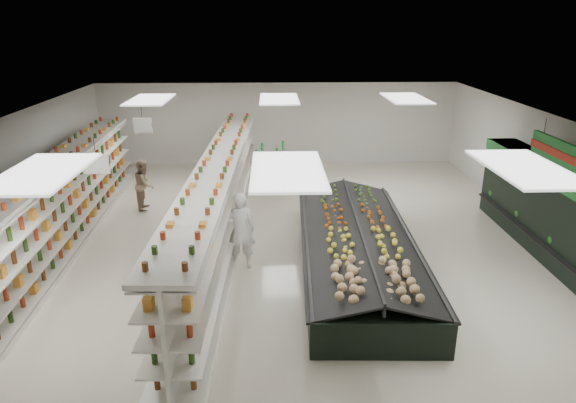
{
  "coord_description": "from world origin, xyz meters",
  "views": [
    {
      "loc": [
        -0.27,
        -12.14,
        5.52
      ],
      "look_at": [
        0.15,
        0.16,
        1.13
      ],
      "focal_mm": 32.0,
      "sensor_mm": 36.0,
      "label": 1
    }
  ],
  "objects_px": {
    "soda_endcap": "(270,164)",
    "produce_island": "(357,247)",
    "shopper_main": "(240,231)",
    "shopper_background": "(144,184)",
    "gondola_left": "(52,217)",
    "gondola_center": "(221,205)"
  },
  "relations": [
    {
      "from": "soda_endcap",
      "to": "produce_island",
      "type": "bearing_deg",
      "value": -72.78
    },
    {
      "from": "shopper_main",
      "to": "shopper_background",
      "type": "xyz_separation_m",
      "value": [
        -3.13,
        4.08,
        -0.15
      ]
    },
    {
      "from": "produce_island",
      "to": "soda_endcap",
      "type": "xyz_separation_m",
      "value": [
        -2.04,
        6.57,
        0.19
      ]
    },
    {
      "from": "shopper_main",
      "to": "shopper_background",
      "type": "relative_size",
      "value": 1.2
    },
    {
      "from": "gondola_left",
      "to": "shopper_main",
      "type": "xyz_separation_m",
      "value": [
        4.54,
        -0.74,
        -0.1
      ]
    },
    {
      "from": "gondola_left",
      "to": "shopper_main",
      "type": "distance_m",
      "value": 4.6
    },
    {
      "from": "gondola_left",
      "to": "gondola_center",
      "type": "relative_size",
      "value": 1.01
    },
    {
      "from": "produce_island",
      "to": "shopper_background",
      "type": "relative_size",
      "value": 4.72
    },
    {
      "from": "produce_island",
      "to": "soda_endcap",
      "type": "relative_size",
      "value": 5.21
    },
    {
      "from": "gondola_center",
      "to": "shopper_background",
      "type": "height_order",
      "value": "gondola_center"
    },
    {
      "from": "produce_island",
      "to": "shopper_main",
      "type": "bearing_deg",
      "value": 179.73
    },
    {
      "from": "gondola_left",
      "to": "produce_island",
      "type": "height_order",
      "value": "gondola_left"
    },
    {
      "from": "produce_island",
      "to": "shopper_background",
      "type": "bearing_deg",
      "value": 145.05
    },
    {
      "from": "gondola_left",
      "to": "shopper_background",
      "type": "distance_m",
      "value": 3.64
    },
    {
      "from": "gondola_center",
      "to": "produce_island",
      "type": "xyz_separation_m",
      "value": [
        3.3,
        -1.51,
        -0.53
      ]
    },
    {
      "from": "soda_endcap",
      "to": "shopper_main",
      "type": "relative_size",
      "value": 0.76
    },
    {
      "from": "produce_island",
      "to": "soda_endcap",
      "type": "bearing_deg",
      "value": 107.22
    },
    {
      "from": "gondola_left",
      "to": "produce_island",
      "type": "xyz_separation_m",
      "value": [
        7.27,
        -0.75,
        -0.54
      ]
    },
    {
      "from": "shopper_main",
      "to": "gondola_left",
      "type": "bearing_deg",
      "value": -13.48
    },
    {
      "from": "soda_endcap",
      "to": "shopper_background",
      "type": "xyz_separation_m",
      "value": [
        -3.82,
        -2.47,
        0.09
      ]
    },
    {
      "from": "soda_endcap",
      "to": "gondola_center",
      "type": "bearing_deg",
      "value": -104.02
    },
    {
      "from": "shopper_main",
      "to": "shopper_background",
      "type": "bearing_deg",
      "value": -56.76
    }
  ]
}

